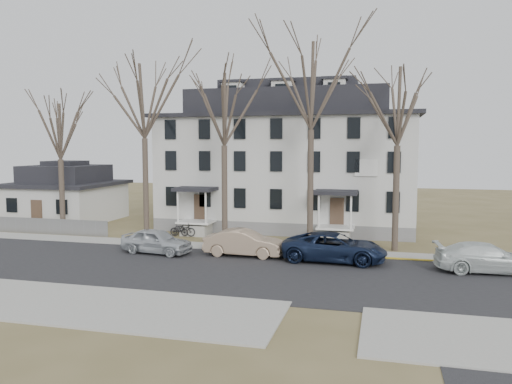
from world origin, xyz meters
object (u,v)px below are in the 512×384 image
(tree_mid_left, at_px, (224,104))
(tree_center, at_px, (311,79))
(car_tan, at_px, (244,243))
(tree_far_left, at_px, (144,95))
(bicycle_left, at_px, (183,230))
(car_white, at_px, (487,258))
(car_navy, at_px, (334,248))
(boarding_house, at_px, (289,162))
(small_house, at_px, (66,196))
(bicycle_right, at_px, (179,230))
(tree_bungalow, at_px, (60,127))
(tree_mid_right, at_px, (398,100))
(car_silver, at_px, (157,242))

(tree_mid_left, relative_size, tree_center, 0.87)
(car_tan, bearing_deg, tree_mid_left, 32.67)
(tree_far_left, xyz_separation_m, bicycle_left, (2.32, 1.23, -9.84))
(tree_center, height_order, bicycle_left, tree_center)
(tree_mid_left, xyz_separation_m, car_white, (16.12, -4.63, -8.83))
(car_tan, distance_m, car_navy, 5.50)
(boarding_house, xyz_separation_m, car_navy, (5.03, -12.28, -4.55))
(small_house, relative_size, car_navy, 1.45)
(bicycle_right, bearing_deg, boarding_house, -38.54)
(tree_far_left, distance_m, tree_center, 12.02)
(small_house, height_order, tree_bungalow, tree_bungalow)
(tree_bungalow, xyz_separation_m, car_navy, (21.03, -4.12, -7.29))
(tree_mid_left, xyz_separation_m, tree_mid_right, (11.50, 0.00, 0.00))
(tree_mid_left, distance_m, tree_center, 6.18)
(car_navy, distance_m, car_white, 8.11)
(boarding_house, xyz_separation_m, small_house, (-20.00, -1.96, -3.13))
(tree_far_left, relative_size, bicycle_left, 7.20)
(tree_center, height_order, tree_bungalow, tree_center)
(tree_bungalow, bearing_deg, tree_far_left, 0.00)
(tree_center, relative_size, car_navy, 2.45)
(boarding_house, bearing_deg, tree_bungalow, -152.99)
(tree_mid_right, distance_m, tree_bungalow, 24.54)
(car_silver, relative_size, bicycle_right, 2.99)
(car_silver, bearing_deg, car_white, -82.34)
(tree_mid_left, bearing_deg, tree_bungalow, 180.00)
(boarding_house, relative_size, tree_far_left, 1.52)
(tree_far_left, xyz_separation_m, car_tan, (8.53, -4.01, -9.54))
(small_house, relative_size, car_white, 1.63)
(car_tan, bearing_deg, boarding_house, -1.74)
(boarding_house, height_order, car_white, boarding_house)
(car_tan, bearing_deg, bicycle_left, 50.29)
(tree_center, distance_m, bicycle_right, 14.66)
(tree_bungalow, height_order, car_white, tree_bungalow)
(bicycle_right, bearing_deg, bicycle_left, -95.31)
(bicycle_right, bearing_deg, tree_bungalow, 105.33)
(small_house, bearing_deg, bicycle_left, -20.45)
(car_white, bearing_deg, tree_bungalow, 75.62)
(car_silver, bearing_deg, tree_bungalow, 72.63)
(small_house, relative_size, tree_mid_left, 0.68)
(car_tan, relative_size, car_navy, 0.81)
(tree_center, distance_m, car_tan, 11.57)
(car_silver, relative_size, car_white, 0.85)
(boarding_house, relative_size, bicycle_left, 10.91)
(tree_far_left, distance_m, car_silver, 11.07)
(tree_center, xyz_separation_m, car_tan, (-3.47, -4.01, -10.28))
(car_navy, bearing_deg, tree_mid_right, -38.13)
(tree_mid_left, height_order, car_tan, tree_mid_left)
(tree_far_left, relative_size, car_silver, 3.02)
(tree_mid_right, distance_m, bicycle_right, 18.05)
(tree_bungalow, distance_m, car_silver, 13.27)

